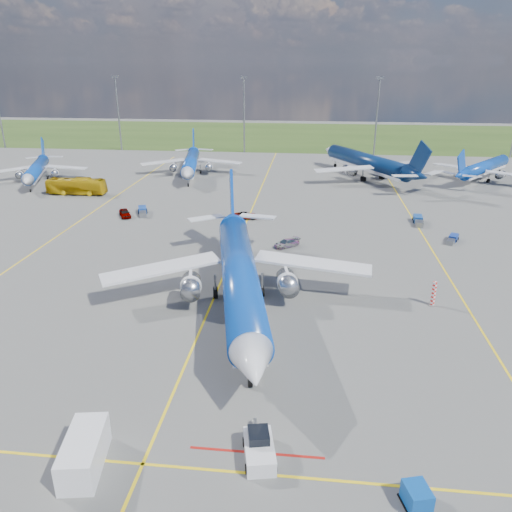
# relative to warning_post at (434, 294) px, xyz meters

# --- Properties ---
(ground) EXTENTS (400.00, 400.00, 0.00)m
(ground) POSITION_rel_warning_post_xyz_m (-26.00, -8.00, -1.50)
(ground) COLOR #595957
(ground) RESTS_ON ground
(grass_strip) EXTENTS (400.00, 80.00, 0.01)m
(grass_strip) POSITION_rel_warning_post_xyz_m (-26.00, 142.00, -1.50)
(grass_strip) COLOR #2D4719
(grass_strip) RESTS_ON ground
(taxiway_lines) EXTENTS (60.25, 160.00, 0.02)m
(taxiway_lines) POSITION_rel_warning_post_xyz_m (-25.83, 19.70, -1.49)
(taxiway_lines) COLOR yellow
(taxiway_lines) RESTS_ON ground
(floodlight_masts) EXTENTS (202.20, 0.50, 22.70)m
(floodlight_masts) POSITION_rel_warning_post_xyz_m (-16.00, 102.00, 11.06)
(floodlight_masts) COLOR slate
(floodlight_masts) RESTS_ON ground
(warning_post) EXTENTS (0.50, 0.50, 3.00)m
(warning_post) POSITION_rel_warning_post_xyz_m (0.00, 0.00, 0.00)
(warning_post) COLOR red
(warning_post) RESTS_ON ground
(bg_jet_nw) EXTENTS (33.81, 38.30, 8.35)m
(bg_jet_nw) POSITION_rel_warning_post_xyz_m (-79.66, 56.23, -1.50)
(bg_jet_nw) COLOR #0B3CA0
(bg_jet_nw) RESTS_ON ground
(bg_jet_nnw) EXTENTS (33.08, 40.03, 9.39)m
(bg_jet_nnw) POSITION_rel_warning_post_xyz_m (-44.79, 66.97, -1.50)
(bg_jet_nnw) COLOR #0B3CA0
(bg_jet_nnw) RESTS_ON ground
(bg_jet_n) EXTENTS (49.73, 53.73, 11.31)m
(bg_jet_n) POSITION_rel_warning_post_xyz_m (-1.42, 69.05, -1.50)
(bg_jet_n) COLOR #081E44
(bg_jet_n) RESTS_ON ground
(bg_jet_ne) EXTENTS (40.49, 41.92, 8.73)m
(bg_jet_ne) POSITION_rel_warning_post_xyz_m (26.69, 70.16, -1.50)
(bg_jet_ne) COLOR #0B3CA0
(bg_jet_ne) RESTS_ON ground
(main_airliner) EXTENTS (43.17, 51.68, 11.97)m
(main_airliner) POSITION_rel_warning_post_xyz_m (-22.47, -3.12, -1.50)
(main_airliner) COLOR #0B3CA0
(main_airliner) RESTS_ON ground
(pushback_tug) EXTENTS (2.84, 5.71, 1.90)m
(pushback_tug) POSITION_rel_warning_post_xyz_m (-17.78, -26.35, -0.73)
(pushback_tug) COLOR silver
(pushback_tug) RESTS_ON ground
(uld_container) EXTENTS (1.93, 2.19, 1.49)m
(uld_container) POSITION_rel_warning_post_xyz_m (-7.22, -29.49, -0.76)
(uld_container) COLOR #0B469D
(uld_container) RESTS_ON ground
(service_van) EXTENTS (3.35, 5.91, 2.46)m
(service_van) POSITION_rel_warning_post_xyz_m (-29.95, -28.62, -0.27)
(service_van) COLOR white
(service_van) RESTS_ON ground
(apron_bus) EXTENTS (12.71, 3.04, 3.54)m
(apron_bus) POSITION_rel_warning_post_xyz_m (-64.94, 45.60, 0.27)
(apron_bus) COLOR #C49A0B
(apron_bus) RESTS_ON ground
(service_car_a) EXTENTS (3.57, 4.59, 1.46)m
(service_car_a) POSITION_rel_warning_post_xyz_m (-48.74, 30.57, -0.77)
(service_car_a) COLOR #999999
(service_car_a) RESTS_ON ground
(service_car_b) EXTENTS (4.62, 2.54, 1.22)m
(service_car_b) POSITION_rel_warning_post_xyz_m (-26.33, 31.91, -0.89)
(service_car_b) COLOR #999999
(service_car_b) RESTS_ON ground
(service_car_c) EXTENTS (4.43, 4.11, 1.25)m
(service_car_c) POSITION_rel_warning_post_xyz_m (-18.18, 17.88, -0.87)
(service_car_c) COLOR #999999
(service_car_c) RESTS_ON ground
(baggage_tug_w) EXTENTS (2.76, 4.25, 0.94)m
(baggage_tug_w) POSITION_rel_warning_post_xyz_m (8.00, 23.18, -1.06)
(baggage_tug_w) COLOR navy
(baggage_tug_w) RESTS_ON ground
(baggage_tug_c) EXTENTS (2.98, 5.25, 1.14)m
(baggage_tug_c) POSITION_rel_warning_post_xyz_m (-46.08, 32.72, -0.97)
(baggage_tug_c) COLOR navy
(baggage_tug_c) RESTS_ON ground
(baggage_tug_e) EXTENTS (1.91, 5.22, 1.15)m
(baggage_tug_e) POSITION_rel_warning_post_xyz_m (4.40, 32.46, -0.96)
(baggage_tug_e) COLOR navy
(baggage_tug_e) RESTS_ON ground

